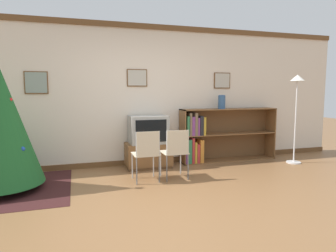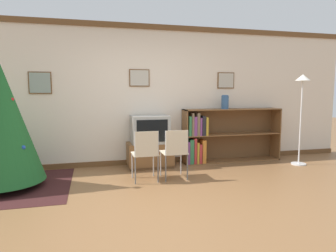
{
  "view_description": "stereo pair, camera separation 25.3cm",
  "coord_description": "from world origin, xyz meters",
  "px_view_note": "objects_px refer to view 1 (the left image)",
  "views": [
    {
      "loc": [
        -1.15,
        -3.57,
        1.43
      ],
      "look_at": [
        0.32,
        1.17,
        0.85
      ],
      "focal_mm": 32.0,
      "sensor_mm": 36.0,
      "label": 1
    },
    {
      "loc": [
        -0.91,
        -3.64,
        1.43
      ],
      "look_at": [
        0.32,
        1.17,
        0.85
      ],
      "focal_mm": 32.0,
      "sensor_mm": 36.0,
      "label": 2
    }
  ],
  "objects_px": {
    "tv_console": "(148,155)",
    "vase": "(222,102)",
    "folding_chair_left": "(147,153)",
    "standing_lamp": "(297,96)",
    "folding_chair_right": "(176,151)",
    "television": "(148,129)",
    "bookshelf": "(211,136)"
  },
  "relations": [
    {
      "from": "television",
      "to": "bookshelf",
      "type": "height_order",
      "value": "bookshelf"
    },
    {
      "from": "vase",
      "to": "folding_chair_right",
      "type": "bearing_deg",
      "value": -143.56
    },
    {
      "from": "folding_chair_right",
      "to": "standing_lamp",
      "type": "height_order",
      "value": "standing_lamp"
    },
    {
      "from": "folding_chair_right",
      "to": "bookshelf",
      "type": "xyz_separation_m",
      "value": [
        1.1,
        0.99,
        0.04
      ]
    },
    {
      "from": "folding_chair_left",
      "to": "folding_chair_right",
      "type": "xyz_separation_m",
      "value": [
        0.48,
        0.0,
        0.0
      ]
    },
    {
      "from": "bookshelf",
      "to": "standing_lamp",
      "type": "xyz_separation_m",
      "value": [
        1.53,
        -0.63,
        0.83
      ]
    },
    {
      "from": "vase",
      "to": "television",
      "type": "bearing_deg",
      "value": -177.48
    },
    {
      "from": "folding_chair_left",
      "to": "standing_lamp",
      "type": "distance_m",
      "value": 3.25
    },
    {
      "from": "folding_chair_left",
      "to": "vase",
      "type": "distance_m",
      "value": 2.17
    },
    {
      "from": "folding_chair_right",
      "to": "vase",
      "type": "relative_size",
      "value": 2.93
    },
    {
      "from": "folding_chair_left",
      "to": "television",
      "type": "bearing_deg",
      "value": 74.9
    },
    {
      "from": "folding_chair_left",
      "to": "standing_lamp",
      "type": "xyz_separation_m",
      "value": [
        3.11,
        0.36,
        0.87
      ]
    },
    {
      "from": "folding_chair_left",
      "to": "folding_chair_right",
      "type": "distance_m",
      "value": 0.48
    },
    {
      "from": "bookshelf",
      "to": "standing_lamp",
      "type": "bearing_deg",
      "value": -22.37
    },
    {
      "from": "television",
      "to": "bookshelf",
      "type": "distance_m",
      "value": 1.36
    },
    {
      "from": "tv_console",
      "to": "folding_chair_left",
      "type": "relative_size",
      "value": 1.03
    },
    {
      "from": "television",
      "to": "tv_console",
      "type": "bearing_deg",
      "value": 90.0
    },
    {
      "from": "standing_lamp",
      "to": "tv_console",
      "type": "bearing_deg",
      "value": 169.37
    },
    {
      "from": "tv_console",
      "to": "folding_chair_left",
      "type": "xyz_separation_m",
      "value": [
        -0.24,
        -0.9,
        0.24
      ]
    },
    {
      "from": "folding_chair_right",
      "to": "vase",
      "type": "xyz_separation_m",
      "value": [
        1.31,
        0.97,
        0.75
      ]
    },
    {
      "from": "folding_chair_right",
      "to": "tv_console",
      "type": "bearing_deg",
      "value": 105.05
    },
    {
      "from": "television",
      "to": "vase",
      "type": "distance_m",
      "value": 1.63
    },
    {
      "from": "vase",
      "to": "standing_lamp",
      "type": "height_order",
      "value": "standing_lamp"
    },
    {
      "from": "tv_console",
      "to": "standing_lamp",
      "type": "bearing_deg",
      "value": -10.63
    },
    {
      "from": "tv_console",
      "to": "folding_chair_right",
      "type": "xyz_separation_m",
      "value": [
        0.24,
        -0.9,
        0.24
      ]
    },
    {
      "from": "folding_chair_right",
      "to": "bookshelf",
      "type": "bearing_deg",
      "value": 42.04
    },
    {
      "from": "tv_console",
      "to": "vase",
      "type": "bearing_deg",
      "value": 2.43
    },
    {
      "from": "folding_chair_right",
      "to": "vase",
      "type": "distance_m",
      "value": 1.79
    },
    {
      "from": "television",
      "to": "folding_chair_left",
      "type": "height_order",
      "value": "television"
    },
    {
      "from": "folding_chair_right",
      "to": "standing_lamp",
      "type": "xyz_separation_m",
      "value": [
        2.62,
        0.36,
        0.87
      ]
    },
    {
      "from": "tv_console",
      "to": "vase",
      "type": "distance_m",
      "value": 1.84
    },
    {
      "from": "tv_console",
      "to": "television",
      "type": "height_order",
      "value": "television"
    }
  ]
}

